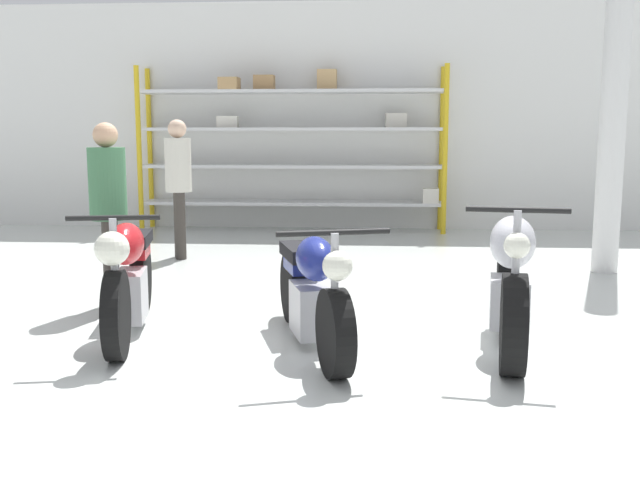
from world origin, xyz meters
TOP-DOWN VIEW (x-y plane):
  - ground_plane at (0.00, 0.00)m, footprint 30.00×30.00m
  - back_wall at (0.00, 6.48)m, footprint 30.00×0.08m
  - shelving_rack at (-0.81, 6.12)m, footprint 4.82×0.63m
  - support_pillar at (3.01, 2.90)m, footprint 0.28×0.28m
  - motorcycle_red at (-1.45, 0.11)m, footprint 0.68×1.98m
  - motorcycle_blue at (-0.02, -0.13)m, footprint 0.89×1.91m
  - motorcycle_silver at (1.42, 0.05)m, footprint 0.66×2.10m
  - person_browsing at (-1.95, 3.45)m, footprint 0.41×0.41m
  - person_near_rack at (-1.88, 0.89)m, footprint 0.42×0.42m

SIDE VIEW (x-z plane):
  - ground_plane at x=0.00m, z-range 0.00..0.00m
  - motorcycle_blue at x=-0.02m, z-range -0.06..0.88m
  - motorcycle_red at x=-1.45m, z-range -0.04..0.95m
  - motorcycle_silver at x=1.42m, z-range -0.07..1.00m
  - person_near_rack at x=-1.88m, z-range 0.14..1.77m
  - person_browsing at x=-1.95m, z-range 0.15..1.85m
  - shelving_rack at x=-0.81m, z-range 0.11..2.68m
  - back_wall at x=0.00m, z-range 0.00..3.60m
  - support_pillar at x=3.01m, z-range 0.00..3.60m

